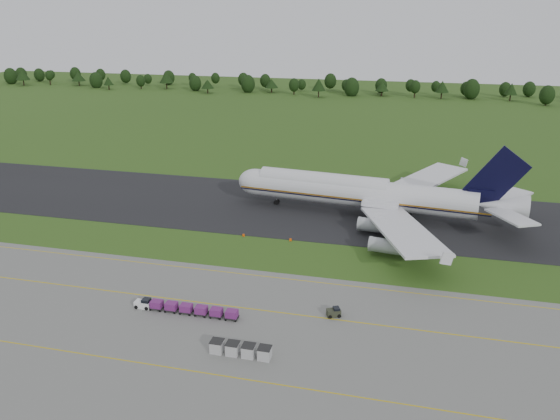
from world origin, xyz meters
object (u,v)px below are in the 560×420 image
(aircraft, at_px, (366,193))
(baggage_train, at_px, (184,308))
(uld_row, at_px, (241,350))
(edge_markers, at_px, (267,238))
(utility_cart, at_px, (334,313))

(aircraft, relative_size, baggage_train, 3.90)
(aircraft, bearing_deg, uld_row, -100.83)
(aircraft, height_order, baggage_train, aircraft)
(uld_row, bearing_deg, edge_markers, 99.92)
(baggage_train, bearing_deg, utility_cart, 11.31)
(baggage_train, relative_size, uld_row, 1.99)
(utility_cart, bearing_deg, uld_row, -129.74)
(aircraft, bearing_deg, edge_markers, -133.96)
(aircraft, relative_size, edge_markers, 6.33)
(utility_cart, bearing_deg, baggage_train, -168.69)
(utility_cart, relative_size, edge_markers, 0.23)
(baggage_train, xyz_separation_m, uld_row, (12.57, -9.03, 0.07))
(aircraft, relative_size, utility_cart, 27.70)
(uld_row, bearing_deg, aircraft, 79.17)
(aircraft, height_order, uld_row, aircraft)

